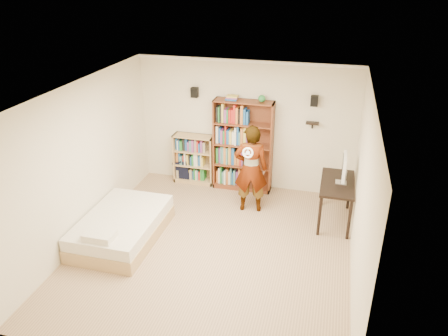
{
  "coord_description": "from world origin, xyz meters",
  "views": [
    {
      "loc": [
        1.73,
        -5.84,
        4.35
      ],
      "look_at": [
        0.04,
        0.6,
        1.24
      ],
      "focal_mm": 35.0,
      "sensor_mm": 36.0,
      "label": 1
    }
  ],
  "objects_px": {
    "tall_bookshelf": "(243,146)",
    "person": "(251,169)",
    "low_bookshelf": "(194,159)",
    "daybed": "(122,224)",
    "computer_desk": "(335,202)"
  },
  "relations": [
    {
      "from": "tall_bookshelf",
      "to": "daybed",
      "type": "distance_m",
      "value": 2.96
    },
    {
      "from": "low_bookshelf",
      "to": "computer_desk",
      "type": "bearing_deg",
      "value": -16.55
    },
    {
      "from": "person",
      "to": "low_bookshelf",
      "type": "bearing_deg",
      "value": -41.14
    },
    {
      "from": "tall_bookshelf",
      "to": "person",
      "type": "xyz_separation_m",
      "value": [
        0.34,
        -0.85,
        -0.09
      ]
    },
    {
      "from": "tall_bookshelf",
      "to": "person",
      "type": "relative_size",
      "value": 1.11
    },
    {
      "from": "low_bookshelf",
      "to": "daybed",
      "type": "bearing_deg",
      "value": -102.44
    },
    {
      "from": "computer_desk",
      "to": "daybed",
      "type": "height_order",
      "value": "computer_desk"
    },
    {
      "from": "computer_desk",
      "to": "daybed",
      "type": "relative_size",
      "value": 0.63
    },
    {
      "from": "computer_desk",
      "to": "person",
      "type": "xyz_separation_m",
      "value": [
        -1.6,
        0.03,
        0.46
      ]
    },
    {
      "from": "tall_bookshelf",
      "to": "computer_desk",
      "type": "height_order",
      "value": "tall_bookshelf"
    },
    {
      "from": "computer_desk",
      "to": "daybed",
      "type": "bearing_deg",
      "value": -156.98
    },
    {
      "from": "tall_bookshelf",
      "to": "computer_desk",
      "type": "distance_m",
      "value": 2.2
    },
    {
      "from": "low_bookshelf",
      "to": "daybed",
      "type": "relative_size",
      "value": 0.57
    },
    {
      "from": "computer_desk",
      "to": "person",
      "type": "height_order",
      "value": "person"
    },
    {
      "from": "tall_bookshelf",
      "to": "low_bookshelf",
      "type": "height_order",
      "value": "tall_bookshelf"
    }
  ]
}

